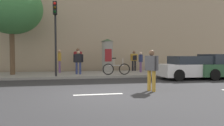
# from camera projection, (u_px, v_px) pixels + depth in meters

# --- Properties ---
(ground_plane) EXTENTS (80.00, 80.00, 0.00)m
(ground_plane) POSITION_uv_depth(u_px,v_px,m) (98.00, 94.00, 7.57)
(ground_plane) COLOR #2B2B2D
(sidewalk_curb) EXTENTS (36.00, 4.00, 0.15)m
(sidewalk_curb) POSITION_uv_depth(u_px,v_px,m) (86.00, 74.00, 14.44)
(sidewalk_curb) COLOR gray
(sidewalk_curb) RESTS_ON ground_plane
(lane_markings) EXTENTS (25.80, 0.16, 0.01)m
(lane_markings) POSITION_uv_depth(u_px,v_px,m) (98.00, 94.00, 7.57)
(lane_markings) COLOR silver
(lane_markings) RESTS_ON ground_plane
(building_backdrop) EXTENTS (36.00, 5.00, 10.17)m
(building_backdrop) POSITION_uv_depth(u_px,v_px,m) (82.00, 15.00, 19.14)
(building_backdrop) COLOR tan
(building_backdrop) RESTS_ON ground_plane
(traffic_light) EXTENTS (0.24, 0.45, 4.38)m
(traffic_light) POSITION_uv_depth(u_px,v_px,m) (55.00, 26.00, 12.24)
(traffic_light) COLOR black
(traffic_light) RESTS_ON sidewalk_curb
(poster_column) EXTENTS (0.90, 0.90, 2.46)m
(poster_column) POSITION_uv_depth(u_px,v_px,m) (107.00, 55.00, 15.42)
(poster_column) COLOR gray
(poster_column) RESTS_ON sidewalk_curb
(street_tree) EXTENTS (3.88, 3.88, 5.91)m
(street_tree) POSITION_uv_depth(u_px,v_px,m) (11.00, 8.00, 13.31)
(street_tree) COLOR brown
(street_tree) RESTS_ON sidewalk_curb
(pedestrian_near_pole) EXTENTS (0.43, 0.61, 1.63)m
(pedestrian_near_pole) POSITION_uv_depth(u_px,v_px,m) (152.00, 67.00, 8.22)
(pedestrian_near_pole) COLOR #B78C33
(pedestrian_near_pole) RESTS_ON ground_plane
(pedestrian_with_bag) EXTENTS (0.65, 0.43, 1.54)m
(pedestrian_with_bag) POSITION_uv_depth(u_px,v_px,m) (78.00, 60.00, 13.71)
(pedestrian_with_bag) COLOR navy
(pedestrian_with_bag) RESTS_ON sidewalk_curb
(pedestrian_in_dark_shirt) EXTENTS (0.63, 0.43, 1.77)m
(pedestrian_in_dark_shirt) POSITION_uv_depth(u_px,v_px,m) (78.00, 58.00, 15.61)
(pedestrian_in_dark_shirt) COLOR silver
(pedestrian_in_dark_shirt) RESTS_ON sidewalk_curb
(pedestrian_tallest) EXTENTS (0.30, 0.58, 1.49)m
(pedestrian_tallest) POSITION_uv_depth(u_px,v_px,m) (141.00, 60.00, 15.27)
(pedestrian_tallest) COLOR #724C84
(pedestrian_tallest) RESTS_ON sidewalk_curb
(pedestrian_in_red_top) EXTENTS (0.25, 0.65, 1.65)m
(pedestrian_in_red_top) POSITION_uv_depth(u_px,v_px,m) (60.00, 59.00, 14.91)
(pedestrian_in_red_top) COLOR #724C84
(pedestrian_in_red_top) RESTS_ON sidewalk_curb
(pedestrian_with_backpack) EXTENTS (0.58, 0.38, 1.58)m
(pedestrian_with_backpack) POSITION_uv_depth(u_px,v_px,m) (134.00, 59.00, 16.49)
(pedestrian_with_backpack) COLOR black
(pedestrian_with_backpack) RESTS_ON sidewalk_curb
(bicycle_leaning) EXTENTS (1.77, 0.16, 1.09)m
(bicycle_leaning) POSITION_uv_depth(u_px,v_px,m) (116.00, 69.00, 13.33)
(bicycle_leaning) COLOR black
(bicycle_leaning) RESTS_ON sidewalk_curb
(parked_car_red) EXTENTS (4.54, 1.91, 1.36)m
(parked_car_red) POSITION_uv_depth(u_px,v_px,m) (195.00, 68.00, 12.45)
(parked_car_red) COLOR silver
(parked_car_red) RESTS_ON ground_plane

